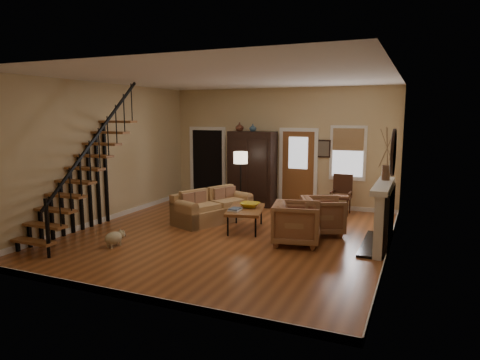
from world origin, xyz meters
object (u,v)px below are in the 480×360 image
at_px(armoire, 252,168).
at_px(armchair_right, 323,216).
at_px(coffee_table, 245,219).
at_px(floor_lamp, 241,182).
at_px(side_chair, 341,195).
at_px(sofa, 213,207).
at_px(armchair_left, 297,223).

relative_size(armoire, armchair_right, 2.37).
bearing_deg(coffee_table, floor_lamp, 116.58).
xyz_separation_m(armchair_right, side_chair, (0.03, 2.03, 0.11)).
xyz_separation_m(sofa, floor_lamp, (0.21, 1.20, 0.44)).
distance_m(sofa, armchair_left, 2.56).
bearing_deg(floor_lamp, armchair_left, -45.40).
distance_m(sofa, armchair_right, 2.67).
distance_m(armoire, floor_lamp, 1.03).
xyz_separation_m(armoire, coffee_table, (0.86, -2.59, -0.81)).
height_order(sofa, armchair_left, armchair_left).
bearing_deg(armchair_right, floor_lamp, 40.73).
height_order(sofa, side_chair, side_chair).
height_order(coffee_table, side_chair, side_chair).
xyz_separation_m(armchair_right, floor_lamp, (-2.46, 1.24, 0.40)).
bearing_deg(armoire, sofa, -93.88).
distance_m(floor_lamp, side_chair, 2.63).
distance_m(coffee_table, armchair_right, 1.71).
bearing_deg(floor_lamp, side_chair, 17.71).
bearing_deg(armchair_right, coffee_table, 79.58).
xyz_separation_m(coffee_table, floor_lamp, (-0.80, 1.59, 0.56)).
xyz_separation_m(armoire, armchair_left, (2.21, -3.17, -0.63)).
bearing_deg(armchair_left, coffee_table, 55.18).
bearing_deg(side_chair, armoire, 175.52).
distance_m(armoire, coffee_table, 2.85).
bearing_deg(floor_lamp, sofa, -100.04).
relative_size(armchair_right, side_chair, 0.87).
distance_m(sofa, floor_lamp, 1.29).
bearing_deg(armchair_left, sofa, 56.00).
bearing_deg(armoire, side_chair, -4.48).
bearing_deg(armoire, coffee_table, -71.59).
relative_size(armchair_left, side_chair, 0.91).
height_order(armoire, floor_lamp, armoire).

